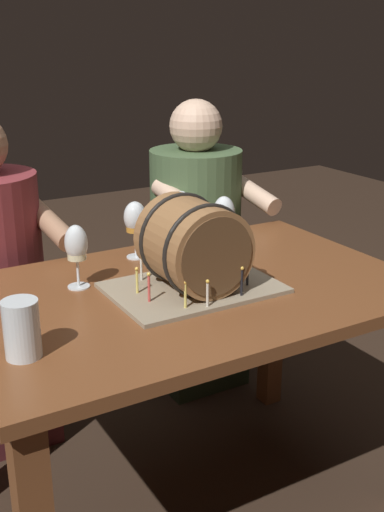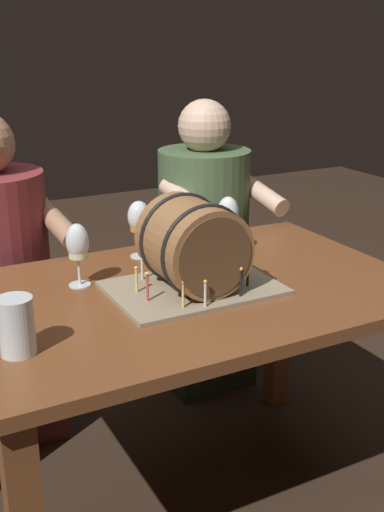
# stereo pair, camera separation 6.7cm
# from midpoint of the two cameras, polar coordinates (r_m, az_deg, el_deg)

# --- Properties ---
(ground_plane) EXTENTS (8.00, 8.00, 0.00)m
(ground_plane) POSITION_cam_midpoint_polar(r_m,az_deg,el_deg) (2.18, 0.73, -20.99)
(ground_plane) COLOR #332319
(dining_table) EXTENTS (1.27, 0.83, 0.73)m
(dining_table) POSITION_cam_midpoint_polar(r_m,az_deg,el_deg) (1.84, 0.82, -6.18)
(dining_table) COLOR brown
(dining_table) RESTS_ON ground
(barrel_cake) EXTENTS (0.46, 0.32, 0.26)m
(barrel_cake) POSITION_cam_midpoint_polar(r_m,az_deg,el_deg) (1.73, 1.11, 0.64)
(barrel_cake) COLOR gray
(barrel_cake) RESTS_ON dining_table
(wine_glass_amber) EXTENTS (0.07, 0.07, 0.18)m
(wine_glass_amber) POSITION_cam_midpoint_polar(r_m,az_deg,el_deg) (2.00, -3.81, 3.29)
(wine_glass_amber) COLOR white
(wine_glass_amber) RESTS_ON dining_table
(wine_glass_empty) EXTENTS (0.07, 0.07, 0.19)m
(wine_glass_empty) POSITION_cam_midpoint_polar(r_m,az_deg,el_deg) (2.03, 4.17, 3.70)
(wine_glass_empty) COLOR white
(wine_glass_empty) RESTS_ON dining_table
(wine_glass_white) EXTENTS (0.06, 0.06, 0.18)m
(wine_glass_white) POSITION_cam_midpoint_polar(r_m,az_deg,el_deg) (1.79, -9.15, 0.99)
(wine_glass_white) COLOR white
(wine_glass_white) RESTS_ON dining_table
(wine_glass_rose) EXTENTS (0.07, 0.07, 0.20)m
(wine_glass_rose) POSITION_cam_midpoint_polar(r_m,az_deg,el_deg) (2.07, 0.35, 3.96)
(wine_glass_rose) COLOR white
(wine_glass_rose) RESTS_ON dining_table
(beer_pint) EXTENTS (0.08, 0.08, 0.13)m
(beer_pint) POSITION_cam_midpoint_polar(r_m,az_deg,el_deg) (1.45, -14.13, -6.24)
(beer_pint) COLOR white
(beer_pint) RESTS_ON dining_table
(menu_card) EXTENTS (0.11, 0.04, 0.16)m
(menu_card) POSITION_cam_midpoint_polar(r_m,az_deg,el_deg) (2.09, 0.51, 2.77)
(menu_card) COLOR silver
(menu_card) RESTS_ON dining_table
(person_seated_right) EXTENTS (0.42, 0.50, 1.18)m
(person_seated_right) POSITION_cam_midpoint_polar(r_m,az_deg,el_deg) (2.58, 1.83, -0.02)
(person_seated_right) COLOR #2A3A24
(person_seated_right) RESTS_ON ground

